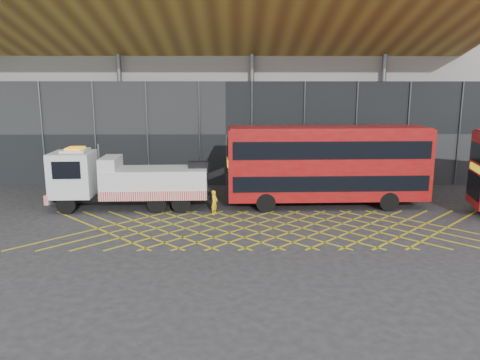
{
  "coord_description": "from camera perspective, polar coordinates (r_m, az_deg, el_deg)",
  "views": [
    {
      "loc": [
        2.74,
        -24.61,
        7.69
      ],
      "look_at": [
        3.0,
        1.5,
        2.4
      ],
      "focal_mm": 35.0,
      "sensor_mm": 36.0,
      "label": 1
    }
  ],
  "objects": [
    {
      "name": "bus_towed",
      "position": [
        30.32,
        10.53,
        2.09
      ],
      "size": [
        12.75,
        3.35,
        5.15
      ],
      "rotation": [
        0.0,
        0.0,
        0.03
      ],
      "color": "maroon",
      "rests_on": "ground_plane"
    },
    {
      "name": "worker",
      "position": [
        28.39,
        -3.13,
        -2.74
      ],
      "size": [
        0.54,
        0.63,
        1.47
      ],
      "primitive_type": "imported",
      "rotation": [
        0.0,
        0.0,
        1.16
      ],
      "color": "yellow",
      "rests_on": "ground_plane"
    },
    {
      "name": "construction_building",
      "position": [
        43.03,
        -1.71,
        13.16
      ],
      "size": [
        55.0,
        23.97,
        18.0
      ],
      "color": "gray",
      "rests_on": "ground_plane"
    },
    {
      "name": "ground_plane",
      "position": [
        25.93,
        -6.64,
        -5.88
      ],
      "size": [
        120.0,
        120.0,
        0.0
      ],
      "primitive_type": "plane",
      "color": "#252527"
    },
    {
      "name": "road_markings",
      "position": [
        25.87,
        4.04,
        -5.86
      ],
      "size": [
        26.36,
        7.16,
        0.01
      ],
      "color": "gold",
      "rests_on": "ground_plane"
    },
    {
      "name": "recovery_truck",
      "position": [
        30.29,
        -13.92,
        -0.0
      ],
      "size": [
        11.51,
        3.04,
        4.01
      ],
      "rotation": [
        0.0,
        0.0,
        0.04
      ],
      "color": "black",
      "rests_on": "ground_plane"
    }
  ]
}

